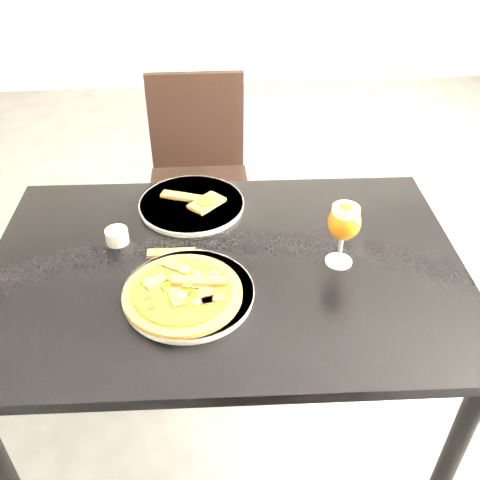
{
  "coord_description": "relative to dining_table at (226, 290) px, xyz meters",
  "views": [
    {
      "loc": [
        -0.25,
        -1.16,
        1.62
      ],
      "look_at": [
        -0.16,
        -0.14,
        0.83
      ],
      "focal_mm": 40.0,
      "sensor_mm": 36.0,
      "label": 1
    }
  ],
  "objects": [
    {
      "name": "beer_glass",
      "position": [
        0.28,
        -0.02,
        0.21
      ],
      "size": [
        0.08,
        0.08,
        0.17
      ],
      "color": "silver",
      "rests_on": "dining_table"
    },
    {
      "name": "plate_second",
      "position": [
        -0.08,
        0.27,
        0.1
      ],
      "size": [
        0.35,
        0.35,
        0.02
      ],
      "primitive_type": "cylinder",
      "rotation": [
        0.0,
        0.0,
        -0.18
      ],
      "color": "white",
      "rests_on": "dining_table"
    },
    {
      "name": "chair_far",
      "position": [
        -0.06,
        0.88,
        -0.18
      ],
      "size": [
        0.41,
        0.41,
        0.88
      ],
      "rotation": [
        0.0,
        0.0,
        -0.02
      ],
      "color": "black",
      "rests_on": "ground"
    },
    {
      "name": "plate_main",
      "position": [
        -0.09,
        -0.11,
        0.1
      ],
      "size": [
        0.34,
        0.34,
        0.02
      ],
      "primitive_type": "cylinder",
      "rotation": [
        0.0,
        0.0,
        -0.13
      ],
      "color": "white",
      "rests_on": "dining_table"
    },
    {
      "name": "dining_table",
      "position": [
        0.0,
        0.0,
        0.0
      ],
      "size": [
        1.23,
        0.85,
        0.75
      ],
      "rotation": [
        0.0,
        0.0,
        -0.04
      ],
      "color": "black",
      "rests_on": "ground"
    },
    {
      "name": "pizza",
      "position": [
        -0.11,
        -0.12,
        0.12
      ],
      "size": [
        0.27,
        0.27,
        0.03
      ],
      "rotation": [
        0.0,
        0.0,
        -0.42
      ],
      "color": "brown",
      "rests_on": "plate_main"
    },
    {
      "name": "sauce_cup",
      "position": [
        -0.28,
        0.12,
        0.11
      ],
      "size": [
        0.06,
        0.06,
        0.04
      ],
      "color": "beige",
      "rests_on": "dining_table"
    },
    {
      "name": "loose_crust",
      "position": [
        -0.14,
        0.05,
        0.1
      ],
      "size": [
        0.12,
        0.03,
        0.01
      ],
      "primitive_type": "cube",
      "rotation": [
        0.0,
        0.0,
        -0.03
      ],
      "color": "brown",
      "rests_on": "dining_table"
    },
    {
      "name": "ground",
      "position": [
        0.19,
        0.13,
        -0.66
      ],
      "size": [
        6.0,
        6.0,
        0.0
      ],
      "primitive_type": "plane",
      "color": "#48484A",
      "rests_on": "ground"
    },
    {
      "name": "crust_scraps",
      "position": [
        -0.06,
        0.26,
        0.11
      ],
      "size": [
        0.19,
        0.13,
        0.01
      ],
      "rotation": [
        0.0,
        0.0,
        0.08
      ],
      "color": "brown",
      "rests_on": "plate_second"
    }
  ]
}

